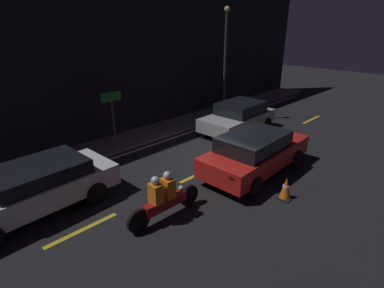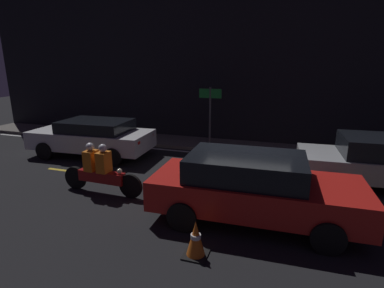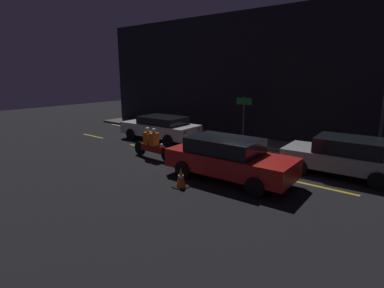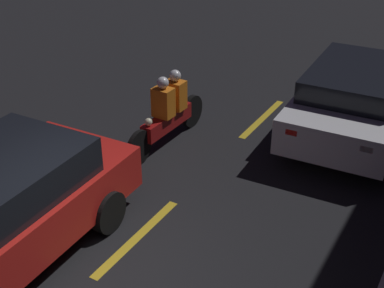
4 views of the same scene
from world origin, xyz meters
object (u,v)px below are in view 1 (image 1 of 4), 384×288
Objects in this scene: taxi_red at (255,152)px; traffic_cone_near at (286,188)px; hatchback_silver at (239,116)px; street_lamp at (225,60)px; motorcycle at (163,198)px; shop_sign at (112,108)px; sedan_white at (34,187)px.

taxi_red is 6.61× the size of traffic_cone_near.
hatchback_silver is 3.11m from street_lamp.
traffic_cone_near is at bearing -126.68° from street_lamp.
shop_sign is at bearing 73.47° from motorcycle.
sedan_white is at bearing -170.80° from street_lamp.
taxi_red reaches higher than motorcycle.
shop_sign is at bearing 112.40° from taxi_red.
street_lamp reaches higher than taxi_red.
hatchback_silver is at bearing 50.43° from traffic_cone_near.
traffic_cone_near is 7.36m from shop_sign.
shop_sign is 0.42× the size of street_lamp.
traffic_cone_near is 8.50m from street_lamp.
traffic_cone_near is (3.30, -1.84, -0.31)m from motorcycle.
hatchback_silver reaches higher than motorcycle.
motorcycle is 9.63m from street_lamp.
taxi_red is at bearing 41.81° from hatchback_silver.
taxi_red is 6.65m from street_lamp.
traffic_cone_near is (-0.79, -1.67, -0.46)m from taxi_red.
motorcycle is 3.79m from traffic_cone_near.
hatchback_silver is at bearing 177.35° from sedan_white.
motorcycle is 3.47× the size of traffic_cone_near.
street_lamp is at bearing 53.32° from traffic_cone_near.
hatchback_silver reaches higher than traffic_cone_near.
street_lamp is (0.86, 1.67, 2.47)m from hatchback_silver.
hatchback_silver is 6.07m from shop_sign.
sedan_white is at bearing -150.11° from shop_sign.
taxi_red is 4.38m from hatchback_silver.
sedan_white is 3.69m from motorcycle.
sedan_white reaches higher than traffic_cone_near.
taxi_red is 1.90× the size of motorcycle.
taxi_red is 0.80× the size of street_lamp.
shop_sign reaches higher than sedan_white.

